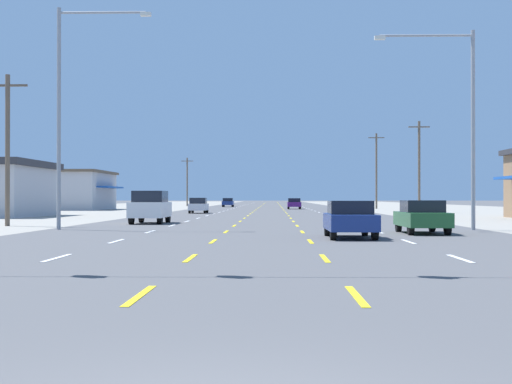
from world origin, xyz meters
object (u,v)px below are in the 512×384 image
object	(u,v)px
sedan_inner_right_nearest	(350,219)
streetlight_right_row_0	(462,112)
sedan_far_left_farther	(228,202)
hatchback_far_left_midfar	(199,205)
sedan_inner_right_far	(294,203)
suv_far_left_mid	(150,207)
sedan_far_right_near	(422,216)
streetlight_left_row_0	(68,101)

from	to	relation	value
sedan_inner_right_nearest	streetlight_right_row_0	xyz separation A→B (m)	(6.20, 7.39, 4.97)
sedan_inner_right_nearest	sedan_far_left_farther	distance (m)	95.86
hatchback_far_left_midfar	sedan_inner_right_far	size ratio (longest dim) A/B	0.87
suv_far_left_mid	hatchback_far_left_midfar	bearing A→B (deg)	89.88
sedan_far_right_near	suv_far_left_mid	distance (m)	18.79
hatchback_far_left_midfar	streetlight_right_row_0	world-z (taller)	streetlight_right_row_0
sedan_inner_right_far	suv_far_left_mid	bearing A→B (deg)	-100.40
streetlight_left_row_0	streetlight_right_row_0	xyz separation A→B (m)	(19.31, 0.00, -0.60)
streetlight_right_row_0	sedan_far_left_farther	bearing A→B (deg)	100.71
sedan_inner_right_far	sedan_inner_right_nearest	bearing A→B (deg)	-89.88
sedan_far_right_near	streetlight_left_row_0	xyz separation A→B (m)	(-16.65, 3.64, 5.57)
hatchback_far_left_midfar	sedan_inner_right_far	distance (m)	28.86
suv_far_left_mid	sedan_inner_right_nearest	bearing A→B (deg)	-57.22
sedan_inner_right_far	streetlight_right_row_0	world-z (taller)	streetlight_right_row_0
hatchback_far_left_midfar	streetlight_right_row_0	bearing A→B (deg)	-66.47
hatchback_far_left_midfar	sedan_inner_right_far	xyz separation A→B (m)	(10.26, 26.97, -0.03)
sedan_far_right_near	streetlight_right_row_0	world-z (taller)	streetlight_right_row_0
hatchback_far_left_midfar	suv_far_left_mid	bearing A→B (deg)	-90.12
sedan_far_right_near	sedan_inner_right_far	distance (m)	68.86
streetlight_left_row_0	streetlight_right_row_0	size ratio (longest dim) A/B	1.12
sedan_far_right_near	streetlight_left_row_0	bearing A→B (deg)	167.68
sedan_inner_right_nearest	hatchback_far_left_midfar	world-z (taller)	hatchback_far_left_midfar
sedan_far_left_farther	streetlight_left_row_0	size ratio (longest dim) A/B	0.41
streetlight_left_row_0	streetlight_right_row_0	bearing A→B (deg)	0.00
sedan_far_left_farther	sedan_inner_right_nearest	bearing A→B (deg)	-83.75
sedan_far_left_farther	sedan_far_right_near	bearing A→B (deg)	-81.32
sedan_inner_right_nearest	sedan_far_right_near	xyz separation A→B (m)	(3.54, 3.75, 0.00)
sedan_far_right_near	streetlight_right_row_0	distance (m)	6.71
suv_far_left_mid	hatchback_far_left_midfar	xyz separation A→B (m)	(0.06, 29.27, -0.24)
sedan_inner_right_nearest	streetlight_left_row_0	bearing A→B (deg)	150.60
suv_far_left_mid	streetlight_left_row_0	bearing A→B (deg)	-106.52
suv_far_left_mid	hatchback_far_left_midfar	world-z (taller)	suv_far_left_mid
sedan_far_left_farther	streetlight_left_row_0	bearing A→B (deg)	-91.75
sedan_far_right_near	sedan_far_left_farther	bearing A→B (deg)	98.68
hatchback_far_left_midfar	streetlight_right_row_0	size ratio (longest dim) A/B	0.40
sedan_inner_right_far	sedan_far_left_farther	bearing A→B (deg)	114.28
suv_far_left_mid	hatchback_far_left_midfar	distance (m)	29.28
hatchback_far_left_midfar	sedan_far_left_farther	distance (m)	49.75
streetlight_right_row_0	suv_far_left_mid	bearing A→B (deg)	151.96
sedan_far_left_farther	streetlight_right_row_0	world-z (taller)	streetlight_right_row_0
sedan_far_right_near	sedan_far_left_farther	world-z (taller)	same
sedan_inner_right_nearest	streetlight_right_row_0	distance (m)	10.85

